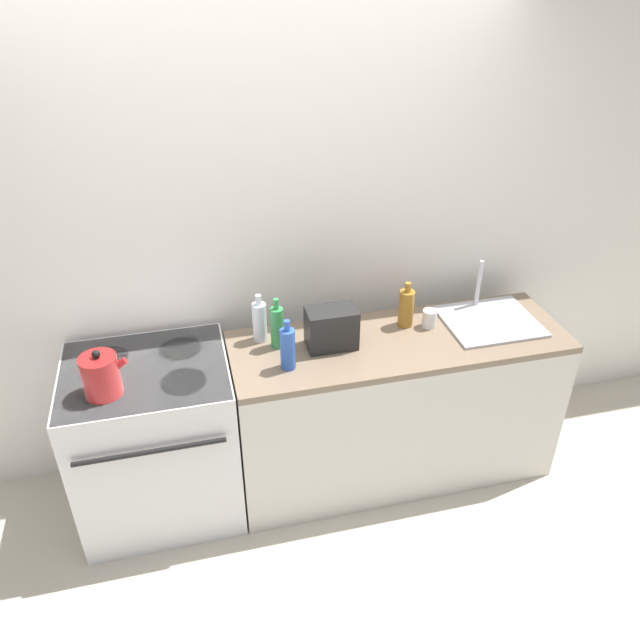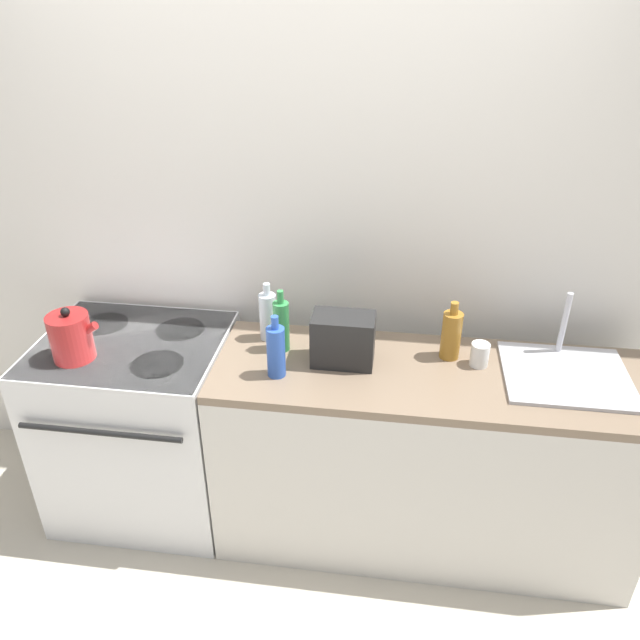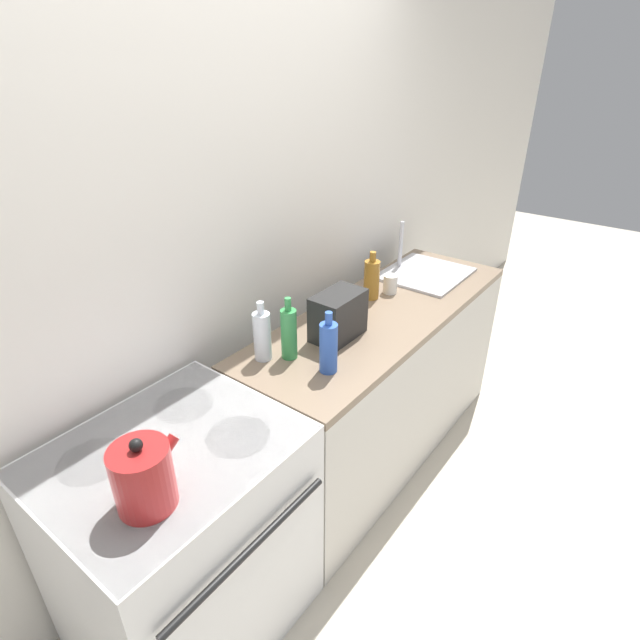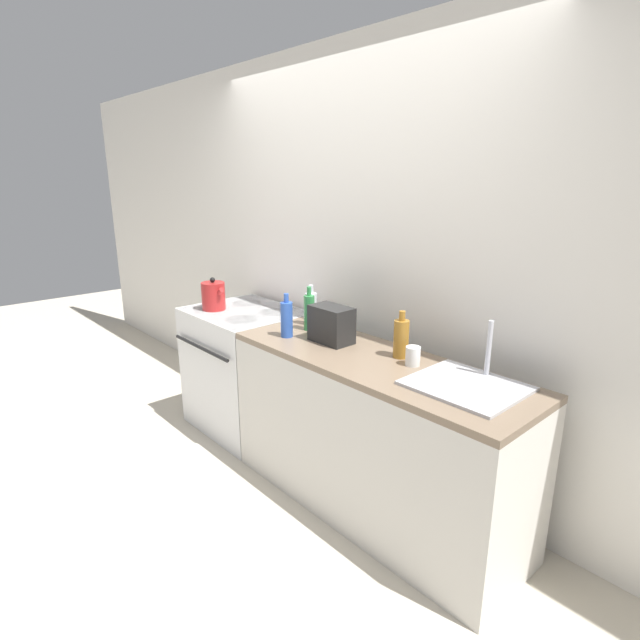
# 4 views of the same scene
# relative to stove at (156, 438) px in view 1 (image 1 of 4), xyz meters

# --- Properties ---
(ground_plane) EXTENTS (12.00, 12.00, 0.00)m
(ground_plane) POSITION_rel_stove_xyz_m (0.66, -0.33, -0.46)
(ground_plane) COLOR beige
(wall_back) EXTENTS (8.00, 0.05, 2.60)m
(wall_back) POSITION_rel_stove_xyz_m (0.66, 0.39, 0.84)
(wall_back) COLOR silver
(wall_back) RESTS_ON ground_plane
(stove) EXTENTS (0.79, 0.70, 0.89)m
(stove) POSITION_rel_stove_xyz_m (0.00, 0.00, 0.00)
(stove) COLOR silver
(stove) RESTS_ON ground_plane
(counter_block) EXTENTS (1.74, 0.58, 0.89)m
(counter_block) POSITION_rel_stove_xyz_m (1.27, -0.04, -0.01)
(counter_block) COLOR silver
(counter_block) RESTS_ON ground_plane
(kettle) EXTENTS (0.21, 0.17, 0.23)m
(kettle) POSITION_rel_stove_xyz_m (-0.17, -0.14, 0.53)
(kettle) COLOR maroon
(kettle) RESTS_ON stove
(toaster) EXTENTS (0.25, 0.15, 0.21)m
(toaster) POSITION_rel_stove_xyz_m (0.92, -0.02, 0.54)
(toaster) COLOR black
(toaster) RESTS_ON counter_block
(sink_tray) EXTENTS (0.48, 0.42, 0.28)m
(sink_tray) POSITION_rel_stove_xyz_m (1.79, 0.00, 0.45)
(sink_tray) COLOR #B7B7BC
(sink_tray) RESTS_ON counter_block
(bottle_amber) EXTENTS (0.08, 0.08, 0.25)m
(bottle_amber) POSITION_rel_stove_xyz_m (1.35, 0.08, 0.54)
(bottle_amber) COLOR #9E6B23
(bottle_amber) RESTS_ON counter_block
(bottle_clear) EXTENTS (0.07, 0.07, 0.26)m
(bottle_clear) POSITION_rel_stove_xyz_m (0.58, 0.12, 0.54)
(bottle_clear) COLOR silver
(bottle_clear) RESTS_ON counter_block
(bottle_green) EXTENTS (0.07, 0.07, 0.27)m
(bottle_green) POSITION_rel_stove_xyz_m (0.65, 0.04, 0.55)
(bottle_green) COLOR #338C47
(bottle_green) RESTS_ON counter_block
(bottle_blue) EXTENTS (0.07, 0.07, 0.26)m
(bottle_blue) POSITION_rel_stove_xyz_m (0.67, -0.15, 0.54)
(bottle_blue) COLOR #2D56B7
(bottle_blue) RESTS_ON counter_block
(cup_white) EXTENTS (0.07, 0.07, 0.10)m
(cup_white) POSITION_rel_stove_xyz_m (1.46, 0.03, 0.48)
(cup_white) COLOR white
(cup_white) RESTS_ON counter_block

